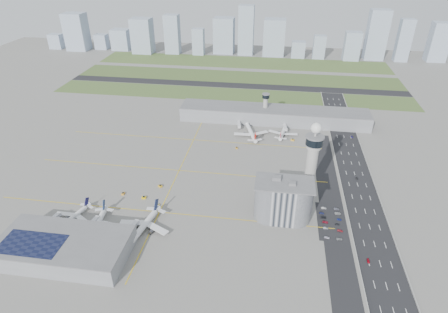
# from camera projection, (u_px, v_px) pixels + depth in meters

# --- Properties ---
(ground) EXTENTS (1000.00, 1000.00, 0.00)m
(ground) POSITION_uv_depth(u_px,v_px,m) (218.00, 194.00, 304.74)
(ground) COLOR gray
(grass_strip_0) EXTENTS (480.00, 50.00, 0.08)m
(grass_strip_0) POSITION_uv_depth(u_px,v_px,m) (230.00, 95.00, 499.76)
(grass_strip_0) COLOR #45602D
(grass_strip_0) RESTS_ON ground
(grass_strip_1) EXTENTS (480.00, 60.00, 0.08)m
(grass_strip_1) POSITION_uv_depth(u_px,v_px,m) (237.00, 77.00, 563.93)
(grass_strip_1) COLOR #405B2B
(grass_strip_1) RESTS_ON ground
(grass_strip_2) EXTENTS (480.00, 70.00, 0.08)m
(grass_strip_2) POSITION_uv_depth(u_px,v_px,m) (242.00, 62.00, 632.38)
(grass_strip_2) COLOR #415327
(grass_strip_2) RESTS_ON ground
(runway) EXTENTS (480.00, 22.00, 0.10)m
(runway) POSITION_uv_depth(u_px,v_px,m) (233.00, 85.00, 531.41)
(runway) COLOR black
(runway) RESTS_ON ground
(highway) EXTENTS (28.00, 500.00, 0.10)m
(highway) POSITION_uv_depth(u_px,v_px,m) (364.00, 206.00, 290.16)
(highway) COLOR black
(highway) RESTS_ON ground
(barrier_left) EXTENTS (0.60, 500.00, 1.20)m
(barrier_left) POSITION_uv_depth(u_px,v_px,m) (345.00, 204.00, 291.65)
(barrier_left) COLOR #9E9E99
(barrier_left) RESTS_ON ground
(barrier_right) EXTENTS (0.60, 500.00, 1.20)m
(barrier_right) POSITION_uv_depth(u_px,v_px,m) (383.00, 207.00, 288.11)
(barrier_right) COLOR #9E9E99
(barrier_right) RESTS_ON ground
(landside_road) EXTENTS (18.00, 260.00, 0.08)m
(landside_road) POSITION_uv_depth(u_px,v_px,m) (332.00, 211.00, 284.77)
(landside_road) COLOR black
(landside_road) RESTS_ON ground
(parking_lot) EXTENTS (20.00, 44.00, 0.10)m
(parking_lot) POSITION_uv_depth(u_px,v_px,m) (331.00, 221.00, 274.75)
(parking_lot) COLOR black
(parking_lot) RESTS_ON ground
(taxiway_line_h_0) EXTENTS (260.00, 0.60, 0.01)m
(taxiway_line_h_0) POSITION_uv_depth(u_px,v_px,m) (160.00, 212.00, 284.14)
(taxiway_line_h_0) COLOR yellow
(taxiway_line_h_0) RESTS_ON ground
(taxiway_line_h_1) EXTENTS (260.00, 0.60, 0.01)m
(taxiway_line_h_1) POSITION_uv_depth(u_px,v_px,m) (179.00, 170.00, 335.47)
(taxiway_line_h_1) COLOR yellow
(taxiway_line_h_1) RESTS_ON ground
(taxiway_line_h_2) EXTENTS (260.00, 0.60, 0.01)m
(taxiway_line_h_2) POSITION_uv_depth(u_px,v_px,m) (194.00, 140.00, 386.81)
(taxiway_line_h_2) COLOR yellow
(taxiway_line_h_2) RESTS_ON ground
(taxiway_line_v) EXTENTS (0.60, 260.00, 0.01)m
(taxiway_line_v) POSITION_uv_depth(u_px,v_px,m) (179.00, 170.00, 335.47)
(taxiway_line_v) COLOR yellow
(taxiway_line_v) RESTS_ON ground
(control_tower) EXTENTS (14.00, 14.00, 64.50)m
(control_tower) POSITION_uv_depth(u_px,v_px,m) (312.00, 158.00, 284.88)
(control_tower) COLOR #ADAAA5
(control_tower) RESTS_ON ground
(secondary_tower) EXTENTS (8.60, 8.60, 31.90)m
(secondary_tower) POSITION_uv_depth(u_px,v_px,m) (265.00, 105.00, 419.85)
(secondary_tower) COLOR #ADAAA5
(secondary_tower) RESTS_ON ground
(admin_building) EXTENTS (42.00, 24.00, 33.50)m
(admin_building) POSITION_uv_depth(u_px,v_px,m) (283.00, 200.00, 271.66)
(admin_building) COLOR #B2B2B7
(admin_building) RESTS_ON ground
(terminal_pier) EXTENTS (210.00, 32.00, 15.80)m
(terminal_pier) POSITION_uv_depth(u_px,v_px,m) (274.00, 115.00, 422.34)
(terminal_pier) COLOR gray
(terminal_pier) RESTS_ON ground
(near_terminal) EXTENTS (84.00, 42.00, 13.00)m
(near_terminal) POSITION_uv_depth(u_px,v_px,m) (64.00, 247.00, 242.49)
(near_terminal) COLOR gray
(near_terminal) RESTS_ON ground
(airplane_near_a) EXTENTS (38.15, 41.75, 9.78)m
(airplane_near_a) POSITION_uv_depth(u_px,v_px,m) (72.00, 215.00, 273.41)
(airplane_near_a) COLOR white
(airplane_near_a) RESTS_ON ground
(airplane_near_b) EXTENTS (39.18, 44.58, 11.45)m
(airplane_near_b) POSITION_uv_depth(u_px,v_px,m) (96.00, 223.00, 264.85)
(airplane_near_b) COLOR white
(airplane_near_b) RESTS_ON ground
(airplane_near_c) EXTENTS (46.22, 51.63, 12.67)m
(airplane_near_c) POSITION_uv_depth(u_px,v_px,m) (143.00, 223.00, 263.23)
(airplane_near_c) COLOR white
(airplane_near_c) RESTS_ON ground
(airplane_far_a) EXTENTS (48.06, 52.41, 12.19)m
(airplane_far_a) POSITION_uv_depth(u_px,v_px,m) (251.00, 130.00, 392.97)
(airplane_far_a) COLOR white
(airplane_far_a) RESTS_ON ground
(airplane_far_b) EXTENTS (36.51, 41.12, 10.30)m
(airplane_far_b) POSITION_uv_depth(u_px,v_px,m) (283.00, 130.00, 394.93)
(airplane_far_b) COLOR white
(airplane_far_b) RESTS_ON ground
(jet_bridge_near_0) EXTENTS (5.39, 14.31, 5.70)m
(jet_bridge_near_0) POSITION_uv_depth(u_px,v_px,m) (47.00, 227.00, 265.43)
(jet_bridge_near_0) COLOR silver
(jet_bridge_near_0) RESTS_ON ground
(jet_bridge_near_1) EXTENTS (5.39, 14.31, 5.70)m
(jet_bridge_near_1) POSITION_uv_depth(u_px,v_px,m) (87.00, 231.00, 261.63)
(jet_bridge_near_1) COLOR silver
(jet_bridge_near_1) RESTS_ON ground
(jet_bridge_near_2) EXTENTS (5.39, 14.31, 5.70)m
(jet_bridge_near_2) POSITION_uv_depth(u_px,v_px,m) (128.00, 235.00, 257.83)
(jet_bridge_near_2) COLOR silver
(jet_bridge_near_2) RESTS_ON ground
(jet_bridge_far_0) EXTENTS (5.39, 14.31, 5.70)m
(jet_bridge_far_0) POSITION_uv_depth(u_px,v_px,m) (239.00, 123.00, 416.00)
(jet_bridge_far_0) COLOR silver
(jet_bridge_far_0) RESTS_ON ground
(jet_bridge_far_1) EXTENTS (5.39, 14.31, 5.70)m
(jet_bridge_far_1) POSITION_uv_depth(u_px,v_px,m) (284.00, 126.00, 409.67)
(jet_bridge_far_1) COLOR silver
(jet_bridge_far_1) RESTS_ON ground
(tug_0) EXTENTS (2.12, 3.09, 1.79)m
(tug_0) POSITION_uv_depth(u_px,v_px,m) (123.00, 194.00, 303.43)
(tug_0) COLOR gold
(tug_0) RESTS_ON ground
(tug_1) EXTENTS (3.42, 2.41, 1.95)m
(tug_1) POSITION_uv_depth(u_px,v_px,m) (144.00, 197.00, 298.68)
(tug_1) COLOR #E1B70A
(tug_1) RESTS_ON ground
(tug_2) EXTENTS (2.95, 2.13, 1.64)m
(tug_2) POSITION_uv_depth(u_px,v_px,m) (157.00, 205.00, 290.29)
(tug_2) COLOR yellow
(tug_2) RESTS_ON ground
(tug_3) EXTENTS (4.04, 3.90, 1.94)m
(tug_3) POSITION_uv_depth(u_px,v_px,m) (160.00, 186.00, 312.71)
(tug_3) COLOR gold
(tug_3) RESTS_ON ground
(tug_4) EXTENTS (2.43, 3.11, 1.62)m
(tug_4) POSITION_uv_depth(u_px,v_px,m) (237.00, 148.00, 370.31)
(tug_4) COLOR orange
(tug_4) RESTS_ON ground
(tug_5) EXTENTS (4.09, 3.56, 1.99)m
(tug_5) POSITION_uv_depth(u_px,v_px,m) (293.00, 140.00, 384.91)
(tug_5) COLOR gold
(tug_5) RESTS_ON ground
(car_lot_0) EXTENTS (4.03, 2.10, 1.31)m
(car_lot_0) POSITION_uv_depth(u_px,v_px,m) (327.00, 237.00, 258.98)
(car_lot_0) COLOR silver
(car_lot_0) RESTS_ON ground
(car_lot_1) EXTENTS (3.59, 1.39, 1.17)m
(car_lot_1) POSITION_uv_depth(u_px,v_px,m) (326.00, 228.00, 267.54)
(car_lot_1) COLOR #A1A6A9
(car_lot_1) RESTS_ON ground
(car_lot_2) EXTENTS (4.45, 2.54, 1.17)m
(car_lot_2) POSITION_uv_depth(u_px,v_px,m) (325.00, 222.00, 273.25)
(car_lot_2) COLOR #B4203B
(car_lot_2) RESTS_ON ground
(car_lot_3) EXTENTS (4.47, 1.95, 1.28)m
(car_lot_3) POSITION_uv_depth(u_px,v_px,m) (323.00, 217.00, 277.90)
(car_lot_3) COLOR black
(car_lot_3) RESTS_ON ground
(car_lot_4) EXTENTS (3.79, 1.78, 1.26)m
(car_lot_4) POSITION_uv_depth(u_px,v_px,m) (322.00, 213.00, 282.25)
(car_lot_4) COLOR navy
(car_lot_4) RESTS_ON ground
(car_lot_5) EXTENTS (4.02, 1.60, 1.30)m
(car_lot_5) POSITION_uv_depth(u_px,v_px,m) (324.00, 208.00, 287.41)
(car_lot_5) COLOR silver
(car_lot_5) RESTS_ON ground
(car_lot_6) EXTENTS (4.32, 2.32, 1.15)m
(car_lot_6) POSITION_uv_depth(u_px,v_px,m) (339.00, 239.00, 257.75)
(car_lot_6) COLOR #95989A
(car_lot_6) RESTS_ON ground
(car_lot_7) EXTENTS (4.14, 2.21, 1.14)m
(car_lot_7) POSITION_uv_depth(u_px,v_px,m) (340.00, 231.00, 265.13)
(car_lot_7) COLOR #B72533
(car_lot_7) RESTS_ON ground
(car_lot_8) EXTENTS (3.25, 1.46, 1.08)m
(car_lot_8) POSITION_uv_depth(u_px,v_px,m) (337.00, 224.00, 271.22)
(car_lot_8) COLOR #26282D
(car_lot_8) RESTS_ON ground
(car_lot_9) EXTENTS (3.36, 1.38, 1.08)m
(car_lot_9) POSITION_uv_depth(u_px,v_px,m) (339.00, 219.00, 275.79)
(car_lot_9) COLOR navy
(car_lot_9) RESTS_ON ground
(car_lot_10) EXTENTS (4.56, 2.31, 1.24)m
(car_lot_10) POSITION_uv_depth(u_px,v_px,m) (338.00, 213.00, 281.89)
(car_lot_10) COLOR silver
(car_lot_10) RESTS_ON ground
(car_lot_11) EXTENTS (3.93, 1.62, 1.14)m
(car_lot_11) POSITION_uv_depth(u_px,v_px,m) (336.00, 209.00, 286.70)
(car_lot_11) COLOR #9192A5
(car_lot_11) RESTS_ON ground
(car_hw_0) EXTENTS (1.58, 3.81, 1.29)m
(car_hw_0) POSITION_uv_depth(u_px,v_px,m) (368.00, 261.00, 240.19)
(car_hw_0) COLOR #A10717
(car_hw_0) RESTS_ON ground
(car_hw_1) EXTENTS (1.37, 3.77, 1.24)m
(car_hw_1) POSITION_uv_depth(u_px,v_px,m) (357.00, 178.00, 323.11)
(car_hw_1) COLOR black
(car_hw_1) RESTS_ON ground
(car_hw_2) EXTENTS (2.51, 4.45, 1.17)m
(car_hw_2) POSITION_uv_depth(u_px,v_px,m) (352.00, 137.00, 391.42)
(car_hw_2) COLOR navy
(car_hw_2) RESTS_ON ground
(car_hw_4) EXTENTS (1.62, 3.30, 1.08)m
(car_hw_4) POSITION_uv_depth(u_px,v_px,m) (332.00, 112.00, 446.83)
(car_hw_4) COLOR #A3A3A3
(car_hw_4) RESTS_ON ground
(skyline_bldg_0) EXTENTS (24.05, 19.24, 26.50)m
(skyline_bldg_0) POSITION_uv_depth(u_px,v_px,m) (56.00, 41.00, 706.72)
(skyline_bldg_0) COLOR #9EADC1
(skyline_bldg_0) RESTS_ON ground
(skyline_bldg_1) EXTENTS (37.63, 30.10, 65.60)m
(skyline_bldg_1) POSITION_uv_depth(u_px,v_px,m) (76.00, 32.00, 687.52)
(skyline_bldg_1) COLOR #9EADC1
(skyline_bldg_1) RESTS_ON ground
(skyline_bldg_2) EXTENTS (22.81, 18.25, 26.79)m
(skyline_bldg_2) POSITION_uv_depth(u_px,v_px,m) (102.00, 42.00, 702.94)
(skyline_bldg_2) COLOR #9EADC1
(skyline_bldg_2) RESTS_ON ground
(skyline_bldg_3) EXTENTS (32.30, 25.84, 36.93)m
(skyline_bldg_3) POSITION_uv_depth(u_px,v_px,m) (121.00, 39.00, 696.51)
(skyline_bldg_3) COLOR #9EADC1
(skyline_bldg_3) RESTS_ON ground
(skyline_bldg_4) EXTENTS (35.81, 28.65, 60.36)m
(skyline_bldg_4) POSITION_uv_depth(u_px,v_px,m) (142.00, 36.00, 670.72)
(skyline_bldg_4) COLOR #9EADC1
(skyline_bldg_4) RESTS_ON ground
(skyline_bldg_5) EXTENTS (25.49, 20.39, 66.89)m
(skyline_bldg_5) POSITION_uv_depth(u_px,v_px,m) (172.00, 34.00, 666.02)
(skyline_bldg_5) COLOR #9EADC1
(skyline_bldg_5) RESTS_ON ground
(skyline_bldg_6) EXTENTS (20.04, 16.03, 45.20)m
(skyline_bldg_6) POSITION_uv_depth(u_px,v_px,m) (198.00, 42.00, 663.95)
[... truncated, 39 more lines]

